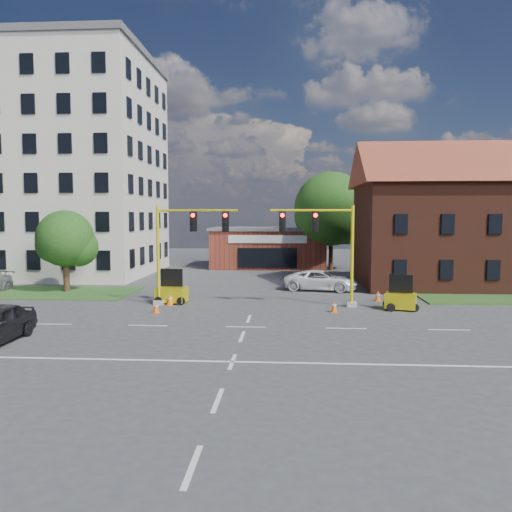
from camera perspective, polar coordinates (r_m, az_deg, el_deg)
name	(u,v)px	position (r m, az deg, el deg)	size (l,w,h in m)	color
ground	(246,327)	(25.28, -1.18, -8.11)	(120.00, 120.00, 0.00)	#3A3A3C
lane_markings	(240,342)	(22.37, -1.85, -9.78)	(60.00, 36.00, 0.01)	silver
office_block	(55,166)	(51.68, -21.97, 9.55)	(18.40, 15.40, 20.60)	beige
brick_shop	(269,247)	(54.69, 1.48, 1.04)	(12.40, 8.40, 4.30)	maroon
townhouse_row	(490,211)	(43.57, 25.18, 4.65)	(21.00, 11.00, 11.50)	#4E2317
tree_large	(335,211)	(51.86, 9.02, 5.05)	(7.98, 7.60, 10.08)	#3D2416
tree_nw_front	(69,241)	(38.61, -20.63, 1.63)	(4.30, 4.09, 5.98)	#3D2416
signal_mast_west	(184,242)	(31.28, -8.23, 1.55)	(5.30, 0.60, 6.20)	gray
signal_mast_east	(325,243)	(30.69, 7.90, 1.49)	(5.30, 0.60, 6.20)	gray
trailer_west	(172,293)	(32.31, -9.60, -4.19)	(2.01, 1.48, 2.12)	yellow
trailer_east	(401,299)	(30.86, 16.19, -4.78)	(2.02, 1.64, 2.00)	yellow
cone_a	(156,307)	(29.28, -11.35, -5.76)	(0.40, 0.40, 0.70)	#F65E0C
cone_b	(170,300)	(31.69, -9.83, -4.95)	(0.40, 0.40, 0.70)	#F65E0C
cone_c	(334,307)	(29.27, 8.91, -5.73)	(0.40, 0.40, 0.70)	#F65E0C
cone_d	(378,296)	(33.68, 13.77, -4.45)	(0.40, 0.40, 0.70)	#F65E0C
pickup_white	(321,280)	(37.66, 7.43, -2.77)	(2.49, 5.40, 1.50)	white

